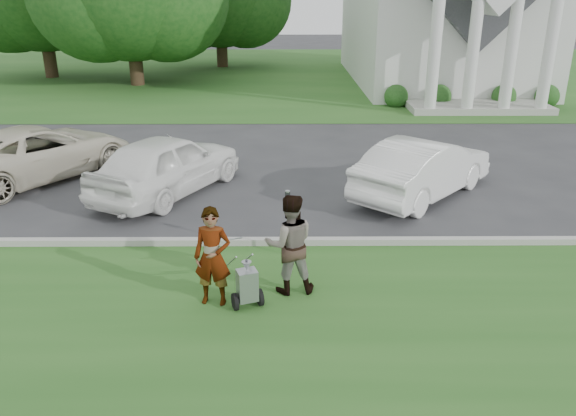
{
  "coord_description": "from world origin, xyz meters",
  "views": [
    {
      "loc": [
        0.34,
        -10.28,
        5.07
      ],
      "look_at": [
        0.4,
        0.0,
        1.06
      ],
      "focal_mm": 35.0,
      "sensor_mm": 36.0,
      "label": 1
    }
  ],
  "objects_px": {
    "person_right": "(290,245)",
    "car_b": "(167,164)",
    "person_left": "(213,258)",
    "striping_cart": "(247,286)",
    "car_d": "(423,168)",
    "car_a": "(39,152)",
    "parking_meter_near": "(288,215)"
  },
  "relations": [
    {
      "from": "person_right",
      "to": "car_d",
      "type": "height_order",
      "value": "person_right"
    },
    {
      "from": "striping_cart",
      "to": "person_right",
      "type": "bearing_deg",
      "value": 17.13
    },
    {
      "from": "person_left",
      "to": "car_d",
      "type": "xyz_separation_m",
      "value": [
        4.81,
        5.4,
        -0.11
      ]
    },
    {
      "from": "person_left",
      "to": "person_right",
      "type": "distance_m",
      "value": 1.36
    },
    {
      "from": "person_left",
      "to": "person_right",
      "type": "relative_size",
      "value": 0.95
    },
    {
      "from": "striping_cart",
      "to": "car_a",
      "type": "relative_size",
      "value": 0.2
    },
    {
      "from": "car_a",
      "to": "car_d",
      "type": "bearing_deg",
      "value": -153.65
    },
    {
      "from": "striping_cart",
      "to": "person_left",
      "type": "relative_size",
      "value": 0.62
    },
    {
      "from": "parking_meter_near",
      "to": "car_a",
      "type": "height_order",
      "value": "car_a"
    },
    {
      "from": "parking_meter_near",
      "to": "car_b",
      "type": "xyz_separation_m",
      "value": [
        -3.14,
        3.79,
        -0.08
      ]
    },
    {
      "from": "striping_cart",
      "to": "parking_meter_near",
      "type": "height_order",
      "value": "parking_meter_near"
    },
    {
      "from": "striping_cart",
      "to": "car_a",
      "type": "bearing_deg",
      "value": 112.22
    },
    {
      "from": "car_d",
      "to": "car_b",
      "type": "bearing_deg",
      "value": 40.51
    },
    {
      "from": "parking_meter_near",
      "to": "car_a",
      "type": "relative_size",
      "value": 0.26
    },
    {
      "from": "person_right",
      "to": "car_d",
      "type": "bearing_deg",
      "value": -132.07
    },
    {
      "from": "parking_meter_near",
      "to": "person_left",
      "type": "bearing_deg",
      "value": -124.62
    },
    {
      "from": "parking_meter_near",
      "to": "car_a",
      "type": "distance_m",
      "value": 8.76
    },
    {
      "from": "parking_meter_near",
      "to": "striping_cart",
      "type": "bearing_deg",
      "value": -109.36
    },
    {
      "from": "person_right",
      "to": "car_b",
      "type": "xyz_separation_m",
      "value": [
        -3.17,
        5.23,
        -0.11
      ]
    },
    {
      "from": "person_left",
      "to": "car_a",
      "type": "height_order",
      "value": "person_left"
    },
    {
      "from": "car_a",
      "to": "parking_meter_near",
      "type": "bearing_deg",
      "value": 178.81
    },
    {
      "from": "car_a",
      "to": "car_d",
      "type": "relative_size",
      "value": 1.17
    },
    {
      "from": "car_a",
      "to": "car_d",
      "type": "distance_m",
      "value": 10.73
    },
    {
      "from": "person_right",
      "to": "car_a",
      "type": "height_order",
      "value": "person_right"
    },
    {
      "from": "person_right",
      "to": "car_b",
      "type": "relative_size",
      "value": 0.39
    },
    {
      "from": "striping_cart",
      "to": "car_d",
      "type": "relative_size",
      "value": 0.23
    },
    {
      "from": "striping_cart",
      "to": "car_b",
      "type": "xyz_separation_m",
      "value": [
        -2.44,
        5.77,
        0.4
      ]
    },
    {
      "from": "car_d",
      "to": "person_right",
      "type": "bearing_deg",
      "value": 97.4
    },
    {
      "from": "person_left",
      "to": "car_b",
      "type": "xyz_separation_m",
      "value": [
        -1.87,
        5.63,
        -0.06
      ]
    },
    {
      "from": "striping_cart",
      "to": "person_left",
      "type": "bearing_deg",
      "value": 147.05
    },
    {
      "from": "car_a",
      "to": "car_d",
      "type": "xyz_separation_m",
      "value": [
        10.61,
        -1.62,
        0.01
      ]
    },
    {
      "from": "person_left",
      "to": "car_d",
      "type": "distance_m",
      "value": 7.23
    }
  ]
}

